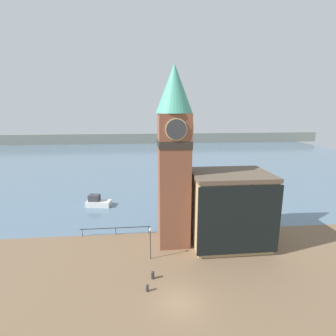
{
  "coord_description": "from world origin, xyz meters",
  "views": [
    {
      "loc": [
        -3.08,
        -20.16,
        17.02
      ],
      "look_at": [
        -0.26,
        8.19,
        10.61
      ],
      "focal_mm": 28.0,
      "sensor_mm": 36.0,
      "label": 1
    }
  ],
  "objects_px": {
    "clock_tower": "(174,154)",
    "lamp_post": "(150,238)",
    "mooring_bollard_near": "(147,287)",
    "boat_near": "(98,202)",
    "pier_building": "(229,209)",
    "mooring_bollard_far": "(153,275)"
  },
  "relations": [
    {
      "from": "pier_building",
      "to": "mooring_bollard_near",
      "type": "xyz_separation_m",
      "value": [
        -10.65,
        -8.29,
        -4.33
      ]
    },
    {
      "from": "pier_building",
      "to": "boat_near",
      "type": "height_order",
      "value": "pier_building"
    },
    {
      "from": "boat_near",
      "to": "mooring_bollard_near",
      "type": "relative_size",
      "value": 6.25
    },
    {
      "from": "clock_tower",
      "to": "lamp_post",
      "type": "distance_m",
      "value": 10.23
    },
    {
      "from": "mooring_bollard_near",
      "to": "mooring_bollard_far",
      "type": "bearing_deg",
      "value": 72.26
    },
    {
      "from": "clock_tower",
      "to": "pier_building",
      "type": "bearing_deg",
      "value": -6.79
    },
    {
      "from": "clock_tower",
      "to": "lamp_post",
      "type": "bearing_deg",
      "value": -131.41
    },
    {
      "from": "mooring_bollard_far",
      "to": "lamp_post",
      "type": "relative_size",
      "value": 0.23
    },
    {
      "from": "mooring_bollard_near",
      "to": "pier_building",
      "type": "bearing_deg",
      "value": 37.9
    },
    {
      "from": "clock_tower",
      "to": "mooring_bollard_far",
      "type": "height_order",
      "value": "clock_tower"
    },
    {
      "from": "clock_tower",
      "to": "lamp_post",
      "type": "height_order",
      "value": "clock_tower"
    },
    {
      "from": "mooring_bollard_far",
      "to": "pier_building",
      "type": "bearing_deg",
      "value": 32.61
    },
    {
      "from": "boat_near",
      "to": "mooring_bollard_far",
      "type": "bearing_deg",
      "value": -57.58
    },
    {
      "from": "clock_tower",
      "to": "boat_near",
      "type": "xyz_separation_m",
      "value": [
        -12.02,
        14.46,
        -10.99
      ]
    },
    {
      "from": "pier_building",
      "to": "lamp_post",
      "type": "distance_m",
      "value": 10.69
    },
    {
      "from": "clock_tower",
      "to": "pier_building",
      "type": "xyz_separation_m",
      "value": [
        7.01,
        -0.83,
        -7.02
      ]
    },
    {
      "from": "clock_tower",
      "to": "mooring_bollard_near",
      "type": "xyz_separation_m",
      "value": [
        -3.64,
        -9.12,
        -11.35
      ]
    },
    {
      "from": "pier_building",
      "to": "boat_near",
      "type": "relative_size",
      "value": 2.13
    },
    {
      "from": "pier_building",
      "to": "boat_near",
      "type": "xyz_separation_m",
      "value": [
        -19.02,
        15.3,
        -3.97
      ]
    },
    {
      "from": "lamp_post",
      "to": "mooring_bollard_near",
      "type": "bearing_deg",
      "value": -95.25
    },
    {
      "from": "lamp_post",
      "to": "mooring_bollard_far",
      "type": "bearing_deg",
      "value": -88.74
    },
    {
      "from": "mooring_bollard_near",
      "to": "mooring_bollard_far",
      "type": "xyz_separation_m",
      "value": [
        0.59,
        1.86,
        0.07
      ]
    }
  ]
}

